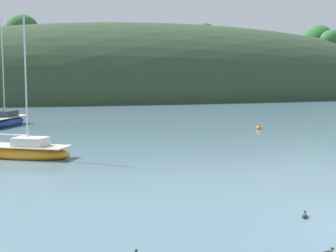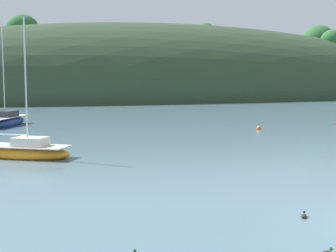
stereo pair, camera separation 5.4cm
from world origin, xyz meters
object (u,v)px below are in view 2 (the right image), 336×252
(duck_lone_left, at_px, (304,216))
(sailboat_orange_cutter, at_px, (4,121))
(mooring_buoy_channel, at_px, (259,128))
(sailboat_navy_dinghy, at_px, (24,151))

(duck_lone_left, bearing_deg, sailboat_orange_cutter, 104.25)
(mooring_buoy_channel, distance_m, duck_lone_left, 26.39)
(sailboat_orange_cutter, relative_size, duck_lone_left, 27.43)
(mooring_buoy_channel, bearing_deg, sailboat_orange_cutter, 152.34)
(sailboat_orange_cutter, height_order, sailboat_navy_dinghy, sailboat_orange_cutter)
(sailboat_orange_cutter, bearing_deg, mooring_buoy_channel, -27.66)
(sailboat_navy_dinghy, bearing_deg, duck_lone_left, -62.51)
(duck_lone_left, bearing_deg, mooring_buoy_channel, 61.67)
(sailboat_navy_dinghy, xyz_separation_m, mooring_buoy_channel, (20.46, 7.97, -0.24))
(sailboat_orange_cutter, relative_size, mooring_buoy_channel, 19.45)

